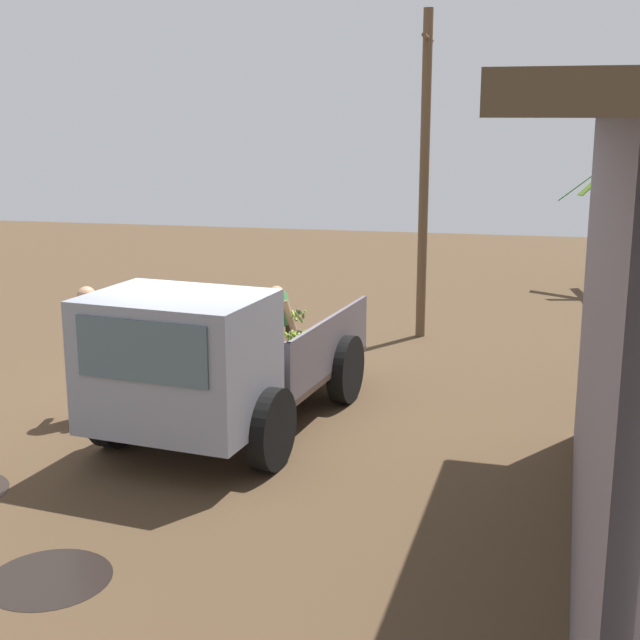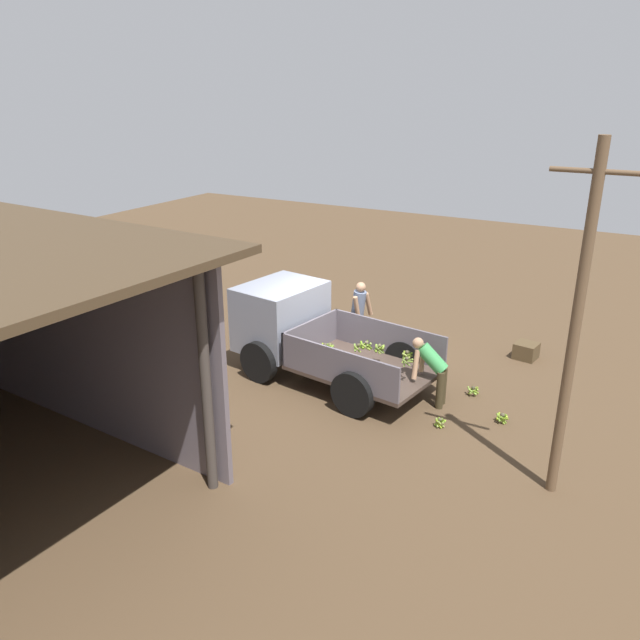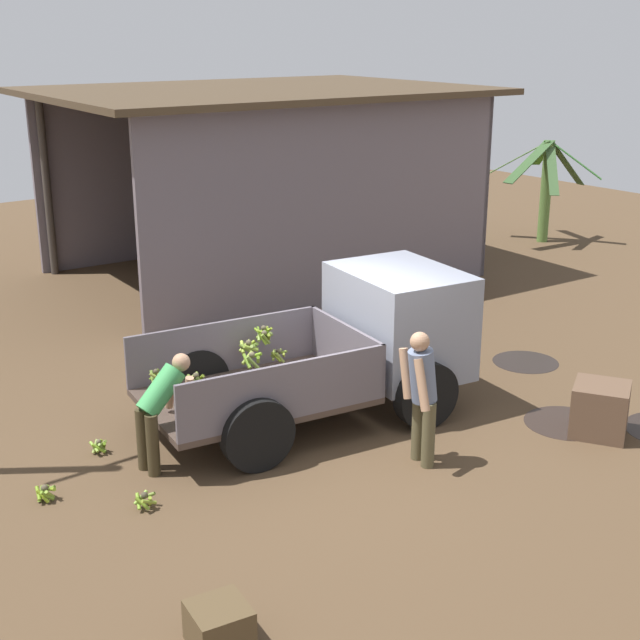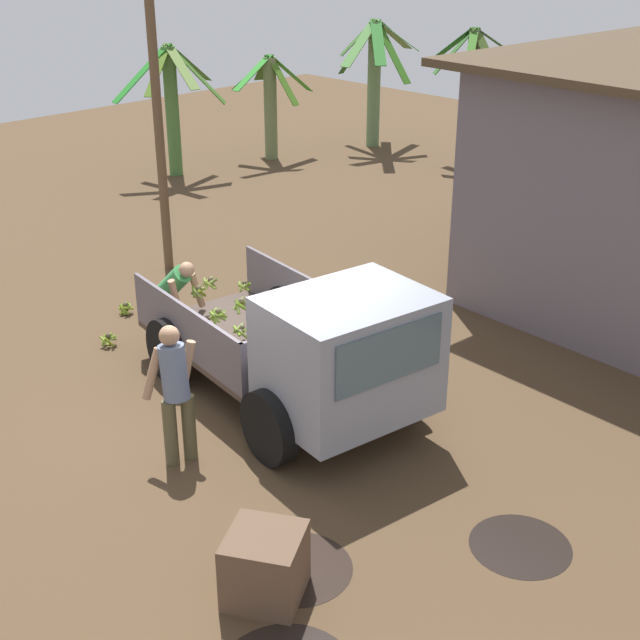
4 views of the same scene
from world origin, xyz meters
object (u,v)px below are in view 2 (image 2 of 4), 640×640
at_px(person_worker_loading, 432,367).
at_px(banana_bunch_on_ground_2, 440,422).
at_px(banana_bunch_on_ground_1, 502,417).
at_px(wooden_crate_0, 526,351).
at_px(utility_pole, 576,324).
at_px(cargo_truck, 298,328).
at_px(wooden_crate_1, 291,309).
at_px(person_foreground_visitor, 359,312).
at_px(banana_bunch_on_ground_0, 473,390).

xyz_separation_m(person_worker_loading, banana_bunch_on_ground_2, (-0.47, 0.77, -0.68)).
distance_m(banana_bunch_on_ground_1, wooden_crate_0, 3.21).
height_order(utility_pole, banana_bunch_on_ground_1, utility_pole).
height_order(banana_bunch_on_ground_1, wooden_crate_0, wooden_crate_0).
relative_size(cargo_truck, banana_bunch_on_ground_2, 20.65).
height_order(person_worker_loading, banana_bunch_on_ground_1, person_worker_loading).
distance_m(banana_bunch_on_ground_1, banana_bunch_on_ground_2, 1.18).
distance_m(banana_bunch_on_ground_2, wooden_crate_1, 6.24).
distance_m(utility_pole, person_foreground_visitor, 6.37).
distance_m(person_worker_loading, banana_bunch_on_ground_2, 1.13).
relative_size(person_worker_loading, wooden_crate_0, 2.79).
bearing_deg(banana_bunch_on_ground_2, wooden_crate_1, -32.27).
bearing_deg(wooden_crate_0, person_foreground_visitor, 20.96).
xyz_separation_m(cargo_truck, person_foreground_visitor, (-0.63, -1.68, -0.06)).
bearing_deg(banana_bunch_on_ground_1, utility_pole, 125.06).
xyz_separation_m(person_foreground_visitor, wooden_crate_1, (2.36, -0.79, -0.58)).
height_order(person_foreground_visitor, banana_bunch_on_ground_2, person_foreground_visitor).
relative_size(person_foreground_visitor, person_worker_loading, 1.24).
bearing_deg(wooden_crate_0, cargo_truck, 35.90).
bearing_deg(person_worker_loading, person_foreground_visitor, -40.94).
distance_m(cargo_truck, banana_bunch_on_ground_1, 4.56).
bearing_deg(wooden_crate_0, wooden_crate_1, 5.56).
xyz_separation_m(banana_bunch_on_ground_2, wooden_crate_1, (5.27, -3.33, 0.23)).
xyz_separation_m(banana_bunch_on_ground_2, wooden_crate_0, (-0.67, -3.90, 0.08)).
bearing_deg(person_foreground_visitor, wooden_crate_1, 173.22).
bearing_deg(banana_bunch_on_ground_1, banana_bunch_on_ground_0, -45.96).
height_order(banana_bunch_on_ground_2, wooden_crate_1, wooden_crate_1).
xyz_separation_m(person_foreground_visitor, wooden_crate_0, (-3.58, -1.37, -0.73)).
height_order(cargo_truck, person_worker_loading, cargo_truck).
height_order(person_worker_loading, wooden_crate_1, person_worker_loading).
distance_m(cargo_truck, wooden_crate_0, 5.26).
relative_size(person_worker_loading, banana_bunch_on_ground_0, 5.28).
height_order(banana_bunch_on_ground_1, banana_bunch_on_ground_2, banana_bunch_on_ground_1).
bearing_deg(banana_bunch_on_ground_1, wooden_crate_1, -22.83).
height_order(utility_pole, person_worker_loading, utility_pole).
distance_m(utility_pole, banana_bunch_on_ground_2, 3.50).
bearing_deg(banana_bunch_on_ground_1, wooden_crate_0, -85.19).
distance_m(banana_bunch_on_ground_0, wooden_crate_1, 5.73).
distance_m(person_worker_loading, banana_bunch_on_ground_1, 1.56).
bearing_deg(person_foreground_visitor, cargo_truck, -98.84).
xyz_separation_m(cargo_truck, banana_bunch_on_ground_2, (-3.53, 0.86, -0.88)).
height_order(banana_bunch_on_ground_2, wooden_crate_0, wooden_crate_0).
bearing_deg(wooden_crate_1, person_foreground_visitor, 161.46).
bearing_deg(person_foreground_visitor, wooden_crate_0, 32.71).
height_order(banana_bunch_on_ground_1, wooden_crate_1, wooden_crate_1).
distance_m(person_worker_loading, wooden_crate_1, 5.46).
bearing_deg(wooden_crate_1, wooden_crate_0, -174.44).
xyz_separation_m(person_foreground_visitor, banana_bunch_on_ground_2, (-2.90, 2.53, -0.82)).
height_order(person_foreground_visitor, banana_bunch_on_ground_0, person_foreground_visitor).
relative_size(banana_bunch_on_ground_0, banana_bunch_on_ground_2, 1.17).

